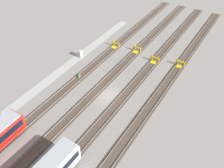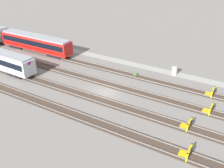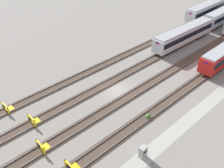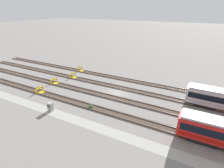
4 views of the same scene
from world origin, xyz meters
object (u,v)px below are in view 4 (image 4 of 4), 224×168
(bumper_stop_near_inner_track, at_px, (54,81))
(weed_clump, at_px, (91,107))
(electrical_cabinet, at_px, (50,107))
(bumper_stop_far_inner_track, at_px, (81,69))
(bumper_stop_nearest_track, at_px, (40,90))
(bumper_stop_middle_track, at_px, (73,76))

(bumper_stop_near_inner_track, bearing_deg, weed_clump, -20.55)
(bumper_stop_near_inner_track, bearing_deg, electrical_cabinet, -48.76)
(bumper_stop_near_inner_track, relative_size, electrical_cabinet, 1.25)
(bumper_stop_far_inner_track, height_order, electrical_cabinet, electrical_cabinet)
(bumper_stop_nearest_track, height_order, bumper_stop_near_inner_track, same)
(bumper_stop_middle_track, bearing_deg, weed_clump, -39.80)
(bumper_stop_middle_track, xyz_separation_m, weed_clump, (12.39, -10.32, -0.27))
(bumper_stop_far_inner_track, xyz_separation_m, weed_clump, (13.81, -15.39, -0.27))
(bumper_stop_nearest_track, relative_size, bumper_stop_near_inner_track, 1.00)
(bumper_stop_near_inner_track, height_order, electrical_cabinet, electrical_cabinet)
(bumper_stop_nearest_track, relative_size, electrical_cabinet, 1.25)
(bumper_stop_far_inner_track, relative_size, weed_clump, 2.18)
(bumper_stop_middle_track, height_order, electrical_cabinet, electrical_cabinet)
(bumper_stop_nearest_track, bearing_deg, bumper_stop_middle_track, 85.33)
(bumper_stop_middle_track, distance_m, electrical_cabinet, 15.82)
(bumper_stop_far_inner_track, distance_m, weed_clump, 20.67)
(electrical_cabinet, xyz_separation_m, weed_clump, (5.83, 4.08, -0.56))
(bumper_stop_nearest_track, distance_m, electrical_cabinet, 8.53)
(bumper_stop_middle_track, height_order, bumper_stop_far_inner_track, same)
(bumper_stop_nearest_track, distance_m, weed_clump, 13.22)
(bumper_stop_nearest_track, height_order, weed_clump, bumper_stop_nearest_track)
(bumper_stop_nearest_track, xyz_separation_m, weed_clump, (13.21, -0.20, -0.27))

